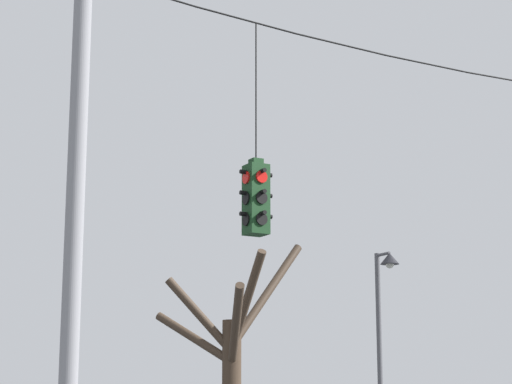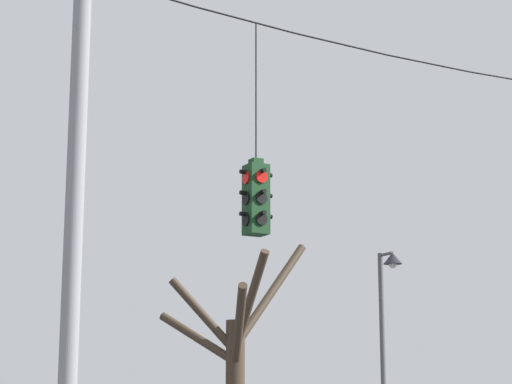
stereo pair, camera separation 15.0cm
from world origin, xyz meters
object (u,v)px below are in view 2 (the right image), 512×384
object	(u,v)px
street_lamp	(387,318)
bare_tree	(236,360)
traffic_light_near_left_pole	(256,198)
utility_pole_left	(74,221)

from	to	relation	value
street_lamp	bare_tree	distance (m)	4.19
traffic_light_near_left_pole	bare_tree	world-z (taller)	traffic_light_near_left_pole
street_lamp	bare_tree	xyz separation A→B (m)	(-2.02, 3.57, -0.86)
bare_tree	street_lamp	bearing A→B (deg)	-60.43
street_lamp	utility_pole_left	bearing A→B (deg)	-152.24
street_lamp	traffic_light_near_left_pole	bearing A→B (deg)	-141.68
street_lamp	bare_tree	bearing A→B (deg)	119.57
traffic_light_near_left_pole	street_lamp	xyz separation A→B (m)	(6.03, 4.76, -1.30)
traffic_light_near_left_pole	street_lamp	size ratio (longest dim) A/B	0.70
street_lamp	bare_tree	size ratio (longest dim) A/B	0.87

